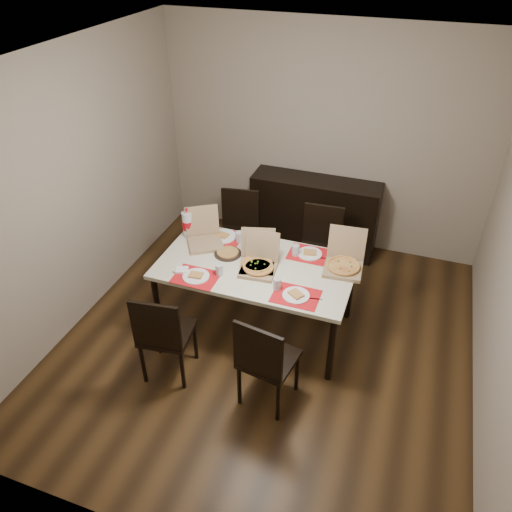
% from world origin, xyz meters
% --- Properties ---
extents(ground, '(3.80, 4.00, 0.02)m').
position_xyz_m(ground, '(0.00, 0.00, -0.01)').
color(ground, '#402A13').
rests_on(ground, ground).
extents(room_walls, '(3.84, 4.02, 2.62)m').
position_xyz_m(room_walls, '(0.00, 0.43, 1.73)').
color(room_walls, gray).
rests_on(room_walls, ground).
extents(sideboard, '(1.50, 0.40, 0.90)m').
position_xyz_m(sideboard, '(0.00, 1.78, 0.45)').
color(sideboard, black).
rests_on(sideboard, ground).
extents(dining_table, '(1.80, 1.00, 0.75)m').
position_xyz_m(dining_table, '(-0.17, 0.18, 0.68)').
color(dining_table, beige).
rests_on(dining_table, ground).
extents(chair_near_left, '(0.47, 0.47, 0.93)m').
position_xyz_m(chair_near_left, '(-0.69, -0.71, 0.51)').
color(chair_near_left, black).
rests_on(chair_near_left, ground).
extents(chair_near_right, '(0.48, 0.48, 0.93)m').
position_xyz_m(chair_near_right, '(0.21, -0.70, 0.51)').
color(chair_near_right, black).
rests_on(chair_near_right, ground).
extents(chair_far_left, '(0.49, 0.49, 0.93)m').
position_xyz_m(chair_far_left, '(-0.71, 1.10, 0.51)').
color(chair_far_left, black).
rests_on(chair_far_left, ground).
extents(chair_far_right, '(0.44, 0.44, 0.93)m').
position_xyz_m(chair_far_right, '(0.24, 1.06, 0.51)').
color(chair_far_right, black).
rests_on(chair_far_right, ground).
extents(setting_near_left, '(0.46, 0.30, 0.11)m').
position_xyz_m(setting_near_left, '(-0.59, -0.15, 0.77)').
color(setting_near_left, red).
rests_on(setting_near_left, dining_table).
extents(setting_near_right, '(0.44, 0.30, 0.11)m').
position_xyz_m(setting_near_right, '(0.25, -0.13, 0.77)').
color(setting_near_right, red).
rests_on(setting_near_right, dining_table).
extents(setting_far_left, '(0.48, 0.30, 0.11)m').
position_xyz_m(setting_far_left, '(-0.62, 0.51, 0.77)').
color(setting_far_left, red).
rests_on(setting_far_left, dining_table).
extents(setting_far_right, '(0.51, 0.30, 0.11)m').
position_xyz_m(setting_far_right, '(0.22, 0.49, 0.77)').
color(setting_far_right, red).
rests_on(setting_far_right, dining_table).
extents(napkin_loose, '(0.15, 0.16, 0.02)m').
position_xyz_m(napkin_loose, '(-0.04, 0.08, 0.76)').
color(napkin_loose, white).
rests_on(napkin_loose, dining_table).
extents(pizza_box_center, '(0.35, 0.38, 0.32)m').
position_xyz_m(pizza_box_center, '(-0.12, 0.12, 0.80)').
color(pizza_box_center, '#907453').
rests_on(pizza_box_center, dining_table).
extents(pizza_box_right, '(0.37, 0.41, 0.34)m').
position_xyz_m(pizza_box_right, '(0.60, 0.40, 0.81)').
color(pizza_box_right, '#907453').
rests_on(pizza_box_right, dining_table).
extents(pizza_box_left, '(0.47, 0.48, 0.33)m').
position_xyz_m(pizza_box_left, '(-0.78, 0.37, 0.81)').
color(pizza_box_left, '#907453').
rests_on(pizza_box_left, dining_table).
extents(pizza_box_extra, '(0.40, 0.42, 0.32)m').
position_xyz_m(pizza_box_extra, '(-0.16, 0.17, 0.80)').
color(pizza_box_extra, '#907453').
rests_on(pizza_box_extra, dining_table).
extents(faina_plate, '(0.26, 0.26, 0.03)m').
position_xyz_m(faina_plate, '(-0.48, 0.25, 0.76)').
color(faina_plate, black).
rests_on(faina_plate, dining_table).
extents(dip_bowl, '(0.17, 0.17, 0.03)m').
position_xyz_m(dip_bowl, '(-0.13, 0.30, 0.77)').
color(dip_bowl, white).
rests_on(dip_bowl, dining_table).
extents(soda_bottle, '(0.11, 0.11, 0.32)m').
position_xyz_m(soda_bottle, '(-0.98, 0.42, 0.89)').
color(soda_bottle, silver).
rests_on(soda_bottle, dining_table).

